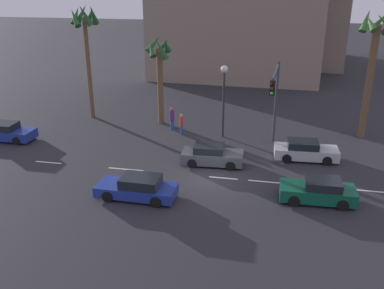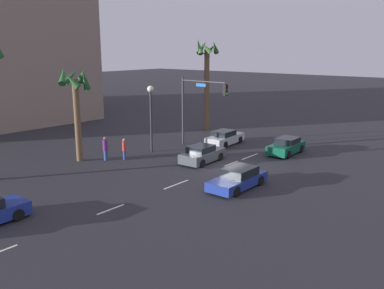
# 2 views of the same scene
# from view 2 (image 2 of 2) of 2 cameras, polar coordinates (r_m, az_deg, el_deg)

# --- Properties ---
(ground_plane) EXTENTS (220.00, 220.00, 0.00)m
(ground_plane) POSITION_cam_2_polar(r_m,az_deg,el_deg) (32.10, 4.61, -2.92)
(ground_plane) COLOR #28282D
(lane_stripe_1) EXTENTS (1.93, 0.14, 0.01)m
(lane_stripe_1) POSITION_cam_2_polar(r_m,az_deg,el_deg) (24.04, -11.04, -8.69)
(lane_stripe_1) COLOR silver
(lane_stripe_1) RESTS_ON ground_plane
(lane_stripe_2) EXTENTS (2.43, 0.14, 0.01)m
(lane_stripe_2) POSITION_cam_2_polar(r_m,az_deg,el_deg) (27.74, -2.13, -5.47)
(lane_stripe_2) COLOR silver
(lane_stripe_2) RESTS_ON ground_plane
(lane_stripe_3) EXTENTS (1.83, 0.14, 0.01)m
(lane_stripe_3) POSITION_cam_2_polar(r_m,az_deg,el_deg) (32.72, 5.38, -2.62)
(lane_stripe_3) COLOR silver
(lane_stripe_3) RESTS_ON ground_plane
(lane_stripe_4) EXTENTS (2.49, 0.14, 0.01)m
(lane_stripe_4) POSITION_cam_2_polar(r_m,az_deg,el_deg) (35.03, 7.93, -1.63)
(lane_stripe_4) COLOR silver
(lane_stripe_4) RESTS_ON ground_plane
(lane_stripe_5) EXTENTS (2.11, 0.14, 0.01)m
(lane_stripe_5) POSITION_cam_2_polar(r_m,az_deg,el_deg) (39.96, 12.20, 0.03)
(lane_stripe_5) COLOR silver
(lane_stripe_5) RESTS_ON ground_plane
(car_0) EXTENTS (4.61, 1.98, 1.32)m
(car_0) POSITION_cam_2_polar(r_m,az_deg,el_deg) (27.10, 6.31, -4.65)
(car_0) COLOR navy
(car_0) RESTS_ON ground_plane
(car_1) EXTENTS (4.43, 2.05, 1.36)m
(car_1) POSITION_cam_2_polar(r_m,az_deg,el_deg) (39.00, 4.49, 0.91)
(car_1) COLOR #B7B7BC
(car_1) RESTS_ON ground_plane
(car_3) EXTENTS (4.20, 2.04, 1.38)m
(car_3) POSITION_cam_2_polar(r_m,az_deg,el_deg) (32.84, 1.41, -1.35)
(car_3) COLOR #474C51
(car_3) RESTS_ON ground_plane
(car_4) EXTENTS (4.20, 1.95, 1.36)m
(car_4) POSITION_cam_2_polar(r_m,az_deg,el_deg) (36.43, 12.76, -0.24)
(car_4) COLOR #0F5138
(car_4) RESTS_ON ground_plane
(traffic_signal) EXTENTS (0.54, 5.24, 6.21)m
(traffic_signal) POSITION_cam_2_polar(r_m,az_deg,el_deg) (37.36, 0.71, 6.01)
(traffic_signal) COLOR #38383D
(traffic_signal) RESTS_ON ground_plane
(streetlamp) EXTENTS (0.56, 0.56, 5.72)m
(streetlamp) POSITION_cam_2_polar(r_m,az_deg,el_deg) (35.76, -5.65, 5.33)
(streetlamp) COLOR #2D2D33
(streetlamp) RESTS_ON ground_plane
(pedestrian_0) EXTENTS (0.31, 0.31, 1.75)m
(pedestrian_0) POSITION_cam_2_polar(r_m,az_deg,el_deg) (33.92, -9.25, -0.54)
(pedestrian_0) COLOR #2D478C
(pedestrian_0) RESTS_ON ground_plane
(pedestrian_1) EXTENTS (0.51, 0.51, 1.92)m
(pedestrian_1) POSITION_cam_2_polar(r_m,az_deg,el_deg) (34.02, -11.75, -0.48)
(pedestrian_1) COLOR #2D478C
(pedestrian_1) RESTS_ON ground_plane
(palm_tree_1) EXTENTS (2.45, 2.66, 7.60)m
(palm_tree_1) POSITION_cam_2_polar(r_m,az_deg,el_deg) (33.69, -15.63, 6.50)
(palm_tree_1) COLOR brown
(palm_tree_1) RESTS_ON ground_plane
(palm_tree_2) EXTENTS (2.57, 2.61, 9.85)m
(palm_tree_2) POSITION_cam_2_polar(r_m,az_deg,el_deg) (45.22, 2.01, 10.15)
(palm_tree_2) COLOR brown
(palm_tree_2) RESTS_ON ground_plane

